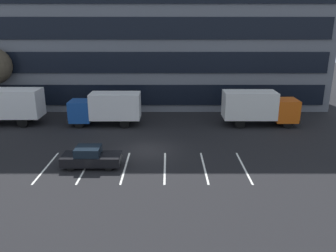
# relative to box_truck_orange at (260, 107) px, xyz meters

# --- Properties ---
(ground_plane) EXTENTS (120.00, 120.00, 0.00)m
(ground_plane) POSITION_rel_box_truck_orange_xyz_m (-10.51, -6.69, -1.92)
(ground_plane) COLOR black
(office_building) EXTENTS (39.83, 12.44, 21.60)m
(office_building) POSITION_rel_box_truck_orange_xyz_m (-10.51, 11.26, 8.88)
(office_building) COLOR slate
(office_building) RESTS_ON ground_plane
(lot_markings) EXTENTS (14.14, 5.40, 0.01)m
(lot_markings) POSITION_rel_box_truck_orange_xyz_m (-10.51, -10.10, -1.91)
(lot_markings) COLOR silver
(lot_markings) RESTS_ON ground_plane
(box_truck_orange) EXTENTS (7.35, 2.43, 3.41)m
(box_truck_orange) POSITION_rel_box_truck_orange_xyz_m (0.00, 0.00, 0.00)
(box_truck_orange) COLOR #D85914
(box_truck_orange) RESTS_ON ground_plane
(box_truck_white) EXTENTS (7.65, 2.53, 3.54)m
(box_truck_white) POSITION_rel_box_truck_orange_xyz_m (-25.04, 0.34, 0.08)
(box_truck_white) COLOR white
(box_truck_white) RESTS_ON ground_plane
(box_truck_blue) EXTENTS (7.00, 2.32, 3.25)m
(box_truck_blue) POSITION_rel_box_truck_orange_xyz_m (-14.92, 0.01, -0.09)
(box_truck_blue) COLOR #194799
(box_truck_blue) RESTS_ON ground_plane
(sedan_black) EXTENTS (4.12, 1.72, 1.48)m
(sedan_black) POSITION_rel_box_truck_orange_xyz_m (-14.34, -9.97, -1.22)
(sedan_black) COLOR black
(sedan_black) RESTS_ON ground_plane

